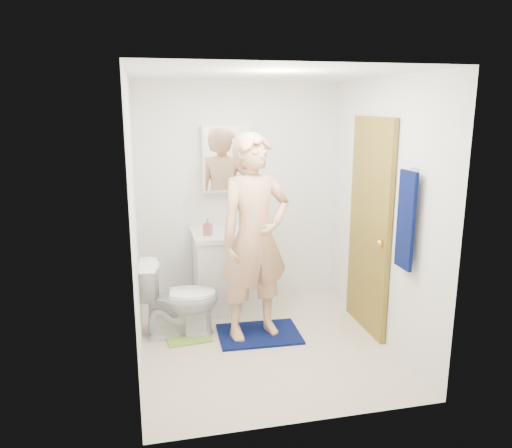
{
  "coord_description": "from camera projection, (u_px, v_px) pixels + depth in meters",
  "views": [
    {
      "loc": [
        -1.0,
        -4.11,
        2.15
      ],
      "look_at": [
        -0.02,
        0.25,
        1.08
      ],
      "focal_mm": 35.0,
      "sensor_mm": 36.0,
      "label": 1
    }
  ],
  "objects": [
    {
      "name": "vanity_cabinet",
      "position": [
        231.0,
        272.0,
        5.35
      ],
      "size": [
        0.75,
        0.55,
        0.8
      ],
      "primitive_type": "cube",
      "color": "white",
      "rests_on": "floor"
    },
    {
      "name": "wall_front",
      "position": [
        309.0,
        258.0,
        3.18
      ],
      "size": [
        2.2,
        0.02,
        2.4
      ],
      "primitive_type": "cube",
      "color": "silver",
      "rests_on": "ground"
    },
    {
      "name": "wall_left",
      "position": [
        133.0,
        224.0,
        4.09
      ],
      "size": [
        0.02,
        2.4,
        2.4
      ],
      "primitive_type": "cube",
      "color": "silver",
      "rests_on": "ground"
    },
    {
      "name": "towel_hook",
      "position": [
        414.0,
        168.0,
        3.91
      ],
      "size": [
        0.06,
        0.02,
        0.02
      ],
      "primitive_type": "cylinder",
      "rotation": [
        0.0,
        1.57,
        0.0
      ],
      "color": "silver",
      "rests_on": "wall_right"
    },
    {
      "name": "door",
      "position": [
        369.0,
        227.0,
        4.74
      ],
      "size": [
        0.05,
        0.8,
        2.05
      ],
      "primitive_type": "cube",
      "color": "olive",
      "rests_on": "ground"
    },
    {
      "name": "toothbrush_cup",
      "position": [
        256.0,
        225.0,
        5.38
      ],
      "size": [
        0.13,
        0.13,
        0.09
      ],
      "primitive_type": "imported",
      "rotation": [
        0.0,
        0.0,
        0.09
      ],
      "color": "#884598",
      "rests_on": "countertop"
    },
    {
      "name": "sink_basin",
      "position": [
        230.0,
        233.0,
        5.25
      ],
      "size": [
        0.4,
        0.4,
        0.03
      ],
      "primitive_type": "cylinder",
      "color": "white",
      "rests_on": "countertop"
    },
    {
      "name": "countertop",
      "position": [
        230.0,
        234.0,
        5.25
      ],
      "size": [
        0.79,
        0.59,
        0.05
      ],
      "primitive_type": "cube",
      "color": "white",
      "rests_on": "vanity_cabinet"
    },
    {
      "name": "faucet",
      "position": [
        227.0,
        223.0,
        5.41
      ],
      "size": [
        0.03,
        0.03,
        0.12
      ],
      "primitive_type": "cylinder",
      "color": "silver",
      "rests_on": "countertop"
    },
    {
      "name": "soap_dispenser",
      "position": [
        208.0,
        227.0,
        5.1
      ],
      "size": [
        0.1,
        0.1,
        0.17
      ],
      "primitive_type": "imported",
      "rotation": [
        0.0,
        0.0,
        -0.41
      ],
      "color": "#B3535F",
      "rests_on": "countertop"
    },
    {
      "name": "man",
      "position": [
        255.0,
        238.0,
        4.55
      ],
      "size": [
        0.78,
        0.61,
        1.9
      ],
      "primitive_type": "imported",
      "rotation": [
        0.0,
        0.0,
        0.25
      ],
      "color": "tan",
      "rests_on": "bath_mat"
    },
    {
      "name": "door_knob",
      "position": [
        380.0,
        243.0,
        4.45
      ],
      "size": [
        0.07,
        0.07,
        0.07
      ],
      "primitive_type": "sphere",
      "color": "gold",
      "rests_on": "door"
    },
    {
      "name": "bath_mat",
      "position": [
        259.0,
        334.0,
        4.78
      ],
      "size": [
        0.79,
        0.58,
        0.02
      ],
      "primitive_type": "cube",
      "rotation": [
        0.0,
        0.0,
        -0.04
      ],
      "color": "#071044",
      "rests_on": "floor"
    },
    {
      "name": "floor",
      "position": [
        264.0,
        345.0,
        4.61
      ],
      "size": [
        2.2,
        2.4,
        0.02
      ],
      "primitive_type": "cube",
      "color": "beige",
      "rests_on": "ground"
    },
    {
      "name": "toilet",
      "position": [
        179.0,
        298.0,
        4.72
      ],
      "size": [
        0.76,
        0.48,
        0.74
      ],
      "primitive_type": "imported",
      "rotation": [
        0.0,
        0.0,
        1.48
      ],
      "color": "white",
      "rests_on": "floor"
    },
    {
      "name": "green_rug",
      "position": [
        188.0,
        337.0,
        4.74
      ],
      "size": [
        0.44,
        0.39,
        0.02
      ],
      "primitive_type": "cube",
      "rotation": [
        0.0,
        0.0,
        0.11
      ],
      "color": "#7EAC39",
      "rests_on": "floor"
    },
    {
      "name": "ceiling",
      "position": [
        265.0,
        72.0,
        4.05
      ],
      "size": [
        2.2,
        2.4,
        0.02
      ],
      "primitive_type": "cube",
      "color": "white",
      "rests_on": "ground"
    },
    {
      "name": "wall_back",
      "position": [
        239.0,
        194.0,
        5.48
      ],
      "size": [
        2.2,
        0.02,
        2.4
      ],
      "primitive_type": "cube",
      "color": "silver",
      "rests_on": "ground"
    },
    {
      "name": "medicine_cabinet",
      "position": [
        226.0,
        158.0,
        5.29
      ],
      "size": [
        0.5,
        0.12,
        0.7
      ],
      "primitive_type": "cube",
      "color": "white",
      "rests_on": "wall_back"
    },
    {
      "name": "wall_right",
      "position": [
        382.0,
        212.0,
        4.57
      ],
      "size": [
        0.02,
        2.4,
        2.4
      ],
      "primitive_type": "cube",
      "color": "silver",
      "rests_on": "ground"
    },
    {
      "name": "towel",
      "position": [
        406.0,
        220.0,
        4.0
      ],
      "size": [
        0.03,
        0.24,
        0.8
      ],
      "primitive_type": "cube",
      "color": "#071044",
      "rests_on": "wall_right"
    },
    {
      "name": "mirror_panel",
      "position": [
        227.0,
        159.0,
        5.23
      ],
      "size": [
        0.46,
        0.01,
        0.66
      ],
      "primitive_type": "cube",
      "color": "white",
      "rests_on": "wall_back"
    }
  ]
}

